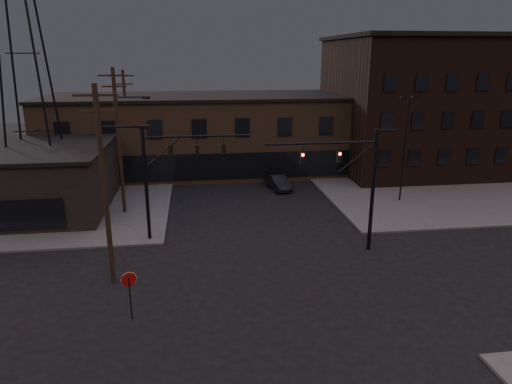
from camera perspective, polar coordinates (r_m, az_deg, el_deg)
The scene contains 18 objects.
ground at distance 25.73m, azimuth 3.69°, elevation -11.91°, with size 140.00×140.00×0.00m, color black.
sidewalk_ne at distance 52.97m, azimuth 22.75°, elevation 1.99°, with size 30.00×30.00×0.15m, color #474744.
sidewalk_nw at distance 48.98m, azimuth -28.18°, elevation 0.18°, with size 30.00×30.00×0.15m, color #474744.
building_row at distance 51.03m, azimuth -2.41°, elevation 7.27°, with size 40.00×12.00×8.00m, color brown.
building_right at distance 55.26m, azimuth 21.49°, elevation 10.01°, with size 22.00×16.00×14.00m, color black.
building_left at distance 42.27m, azimuth -28.78°, elevation 1.16°, with size 16.00×12.00×5.00m, color black.
traffic_signal_near at distance 29.38m, azimuth 12.44°, elevation 1.74°, with size 7.12×0.24×8.00m.
traffic_signal_far at distance 31.07m, azimuth -11.35°, elevation 2.77°, with size 7.12×0.24×8.00m.
stop_sign at distance 22.94m, azimuth -15.57°, elevation -11.09°, with size 0.72×0.33×2.48m.
utility_pole_near at distance 25.43m, azimuth -18.33°, elevation 1.16°, with size 3.70×0.28×11.00m.
utility_pole_mid at distance 37.11m, azimuth -16.70°, elevation 6.38°, with size 3.70×0.28×11.50m.
utility_pole_far at distance 49.06m, azimuth -15.86°, elevation 8.39°, with size 2.20×0.28×11.00m.
transmission_tower at distance 42.31m, azimuth -27.15°, elevation 15.18°, with size 7.00×7.00×25.00m, color black, non-canonical shape.
lot_light_a at distance 40.77m, azimuth 18.15°, elevation 6.25°, with size 1.50×0.28×9.14m.
lot_light_b at distance 47.92m, azimuth 22.13°, elevation 7.29°, with size 1.50×0.28×9.14m.
parked_car_lot_a at distance 50.23m, azimuth 18.27°, elevation 2.77°, with size 1.94×4.83×1.64m, color black.
parked_car_lot_b at distance 50.91m, azimuth 12.50°, elevation 3.20°, with size 1.82×4.48×1.30m, color silver.
car_crossing at distance 43.74m, azimuth 2.79°, elevation 1.22°, with size 1.43×4.09×1.35m, color black.
Camera 1 is at (-4.63, -22.14, 12.28)m, focal length 32.00 mm.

